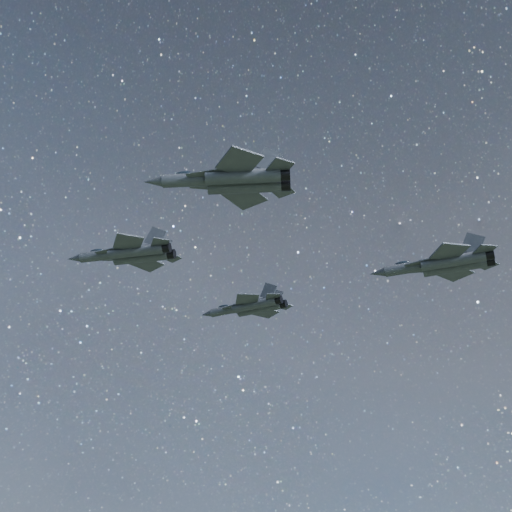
{
  "coord_description": "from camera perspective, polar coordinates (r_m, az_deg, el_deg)",
  "views": [
    {
      "loc": [
        3.06,
        -77.09,
        111.83
      ],
      "look_at": [
        -0.42,
        -2.62,
        151.36
      ],
      "focal_mm": 42.0,
      "sensor_mm": 36.0,
      "label": 1
    }
  ],
  "objects": [
    {
      "name": "jet_lead",
      "position": [
        86.7,
        -11.91,
        0.22
      ],
      "size": [
        17.01,
        11.75,
        4.27
      ],
      "rotation": [
        0.0,
        0.0,
        -0.17
      ],
      "color": "#343941"
    },
    {
      "name": "jet_right",
      "position": [
        71.58,
        -2.33,
        7.25
      ],
      "size": [
        18.32,
        13.04,
        4.67
      ],
      "rotation": [
        0.0,
        0.0,
        -0.02
      ],
      "color": "#343941"
    },
    {
      "name": "jet_slot",
      "position": [
        85.39,
        17.38,
        -0.71
      ],
      "size": [
        17.42,
        11.65,
        4.41
      ],
      "rotation": [
        0.0,
        0.0,
        -0.33
      ],
      "color": "#343941"
    },
    {
      "name": "jet_left",
      "position": [
        99.39,
        -0.57,
        -4.85
      ],
      "size": [
        16.05,
        10.54,
        4.13
      ],
      "rotation": [
        0.0,
        0.0,
        -0.42
      ],
      "color": "#343941"
    }
  ]
}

